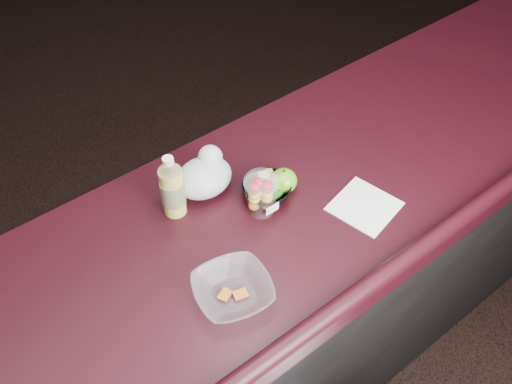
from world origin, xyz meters
TOP-DOWN VIEW (x-y plane):
  - counter at (0.00, 0.30)m, footprint 4.06×0.71m
  - lemonade_bottle at (-0.08, 0.45)m, footprint 0.06×0.06m
  - fruit_cup at (0.11, 0.31)m, footprint 0.10×0.10m
  - green_apple at (0.20, 0.33)m, footprint 0.08×0.08m
  - plastic_bag at (0.04, 0.47)m, footprint 0.16×0.13m
  - snack_bowl at (0.15, 0.34)m, footprint 0.17×0.17m
  - takeout_bowl at (-0.11, 0.13)m, footprint 0.22×0.22m
  - paper_napkin at (0.34, 0.14)m, footprint 0.19×0.19m

SIDE VIEW (x-z plane):
  - counter at x=0.00m, z-range 0.00..1.02m
  - paper_napkin at x=0.34m, z-range 1.02..1.02m
  - takeout_bowl at x=-0.11m, z-range 1.02..1.07m
  - snack_bowl at x=0.15m, z-range 1.01..1.08m
  - green_apple at x=0.20m, z-range 1.02..1.09m
  - plastic_bag at x=0.04m, z-range 1.01..1.13m
  - fruit_cup at x=0.11m, z-range 1.02..1.16m
  - lemonade_bottle at x=-0.08m, z-range 1.00..1.20m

